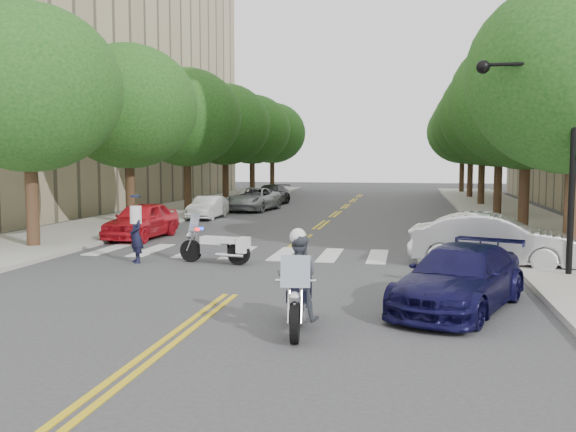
% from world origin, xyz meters
% --- Properties ---
extents(ground, '(140.00, 140.00, 0.00)m').
position_xyz_m(ground, '(0.00, 0.00, 0.00)').
color(ground, '#38383A').
rests_on(ground, ground).
extents(sidewalk_left, '(5.00, 60.00, 0.15)m').
position_xyz_m(sidewalk_left, '(-9.50, 22.00, 0.07)').
color(sidewalk_left, '#9E9991').
rests_on(sidewalk_left, ground).
extents(sidewalk_right, '(5.00, 60.00, 0.15)m').
position_xyz_m(sidewalk_right, '(9.50, 22.00, 0.07)').
color(sidewalk_right, '#9E9991').
rests_on(sidewalk_right, ground).
extents(tree_l_0, '(6.40, 6.40, 8.45)m').
position_xyz_m(tree_l_0, '(-8.80, 6.00, 5.55)').
color(tree_l_0, '#382316').
rests_on(tree_l_0, ground).
extents(tree_l_1, '(6.40, 6.40, 8.45)m').
position_xyz_m(tree_l_1, '(-8.80, 14.00, 5.55)').
color(tree_l_1, '#382316').
rests_on(tree_l_1, ground).
extents(tree_l_2, '(6.40, 6.40, 8.45)m').
position_xyz_m(tree_l_2, '(-8.80, 22.00, 5.55)').
color(tree_l_2, '#382316').
rests_on(tree_l_2, ground).
extents(tree_l_3, '(6.40, 6.40, 8.45)m').
position_xyz_m(tree_l_3, '(-8.80, 30.00, 5.55)').
color(tree_l_3, '#382316').
rests_on(tree_l_3, ground).
extents(tree_l_4, '(6.40, 6.40, 8.45)m').
position_xyz_m(tree_l_4, '(-8.80, 38.00, 5.55)').
color(tree_l_4, '#382316').
rests_on(tree_l_4, ground).
extents(tree_l_5, '(6.40, 6.40, 8.45)m').
position_xyz_m(tree_l_5, '(-8.80, 46.00, 5.55)').
color(tree_l_5, '#382316').
rests_on(tree_l_5, ground).
extents(tree_r_1, '(6.40, 6.40, 8.45)m').
position_xyz_m(tree_r_1, '(8.80, 14.00, 5.55)').
color(tree_r_1, '#382316').
rests_on(tree_r_1, ground).
extents(tree_r_2, '(6.40, 6.40, 8.45)m').
position_xyz_m(tree_r_2, '(8.80, 22.00, 5.55)').
color(tree_r_2, '#382316').
rests_on(tree_r_2, ground).
extents(tree_r_3, '(6.40, 6.40, 8.45)m').
position_xyz_m(tree_r_3, '(8.80, 30.00, 5.55)').
color(tree_r_3, '#382316').
rests_on(tree_r_3, ground).
extents(tree_r_4, '(6.40, 6.40, 8.45)m').
position_xyz_m(tree_r_4, '(8.80, 38.00, 5.55)').
color(tree_r_4, '#382316').
rests_on(tree_r_4, ground).
extents(tree_r_5, '(6.40, 6.40, 8.45)m').
position_xyz_m(tree_r_5, '(8.80, 46.00, 5.55)').
color(tree_r_5, '#382316').
rests_on(tree_r_5, ground).
extents(traffic_signal_pole, '(2.82, 0.42, 6.00)m').
position_xyz_m(traffic_signal_pole, '(7.72, 3.50, 3.72)').
color(traffic_signal_pole, black).
rests_on(traffic_signal_pole, ground).
extents(motorcycle_police, '(0.85, 2.33, 1.90)m').
position_xyz_m(motorcycle_police, '(2.05, -2.65, 0.84)').
color(motorcycle_police, black).
rests_on(motorcycle_police, ground).
extents(motorcycle_parked, '(2.29, 0.78, 1.48)m').
position_xyz_m(motorcycle_parked, '(-1.50, 4.24, 0.52)').
color(motorcycle_parked, black).
rests_on(motorcycle_parked, ground).
extents(officer_standing, '(0.70, 0.72, 1.66)m').
position_xyz_m(officer_standing, '(-4.07, 3.96, 0.83)').
color(officer_standing, black).
rests_on(officer_standing, ground).
extents(convertible, '(4.96, 2.38, 1.57)m').
position_xyz_m(convertible, '(6.50, 5.17, 0.78)').
color(convertible, silver).
rests_on(convertible, ground).
extents(sedan_blue, '(3.49, 4.97, 1.34)m').
position_xyz_m(sedan_blue, '(5.12, -0.50, 0.67)').
color(sedan_blue, '#0E0D37').
rests_on(sedan_blue, ground).
extents(parked_car_a, '(1.92, 4.32, 1.44)m').
position_xyz_m(parked_car_a, '(-6.30, 9.50, 0.72)').
color(parked_car_a, red).
rests_on(parked_car_a, ground).
extents(parked_car_b, '(1.28, 3.61, 1.18)m').
position_xyz_m(parked_car_b, '(-6.30, 18.00, 0.59)').
color(parked_car_b, white).
rests_on(parked_car_b, ground).
extents(parked_car_c, '(2.81, 5.24, 1.40)m').
position_xyz_m(parked_car_c, '(-5.20, 23.50, 0.70)').
color(parked_car_c, '#9FA1A7').
rests_on(parked_car_c, ground).
extents(parked_car_d, '(2.27, 4.82, 1.36)m').
position_xyz_m(parked_car_d, '(-5.20, 28.50, 0.68)').
color(parked_car_d, black).
rests_on(parked_car_d, ground).
extents(parked_car_e, '(1.91, 4.00, 1.32)m').
position_xyz_m(parked_car_e, '(-5.20, 29.50, 0.66)').
color(parked_car_e, '#A0A1A6').
rests_on(parked_car_e, ground).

